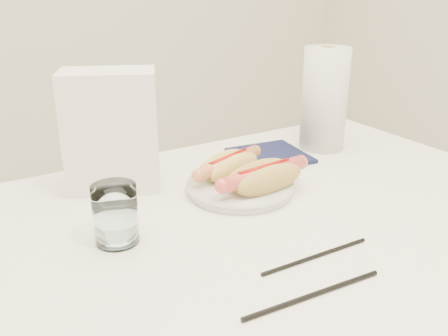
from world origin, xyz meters
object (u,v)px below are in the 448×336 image
table (252,246)px  paper_towel_roll (324,99)px  hotdog_left (228,166)px  plate (240,189)px  napkin_box (111,131)px  hotdog_right (264,177)px  water_glass (116,214)px

table → paper_towel_roll: bearing=31.6°
table → hotdog_left: hotdog_left is taller
plate → napkin_box: 0.28m
table → hotdog_right: (0.06, 0.06, 0.10)m
napkin_box → paper_towel_roll: (0.52, -0.03, 0.00)m
hotdog_left → water_glass: size_ratio=1.81×
plate → napkin_box: napkin_box is taller
hotdog_left → hotdog_right: 0.09m
table → hotdog_right: bearing=41.0°
table → napkin_box: napkin_box is taller
table → napkin_box: (-0.16, 0.26, 0.18)m
napkin_box → water_glass: bearing=-85.0°
table → water_glass: 0.26m
plate → napkin_box: size_ratio=0.86×
water_glass → napkin_box: bearing=70.5°
plate → hotdog_right: hotdog_right is taller
table → plate: size_ratio=5.84×
plate → water_glass: size_ratio=2.07×
hotdog_left → hotdog_right: (0.02, -0.09, 0.00)m
hotdog_right → water_glass: size_ratio=2.02×
paper_towel_roll → hotdog_right: bearing=-150.8°
hotdog_left → paper_towel_roll: (0.32, 0.08, 0.08)m
hotdog_left → paper_towel_roll: size_ratio=0.73×
plate → water_glass: bearing=-168.5°
hotdog_left → napkin_box: bearing=133.5°
table → water_glass: bearing=169.8°
plate → napkin_box: (-0.20, 0.16, 0.11)m
table → plate: plate is taller
hotdog_left → plate: bearing=-111.8°
table → hotdog_left: (0.04, 0.15, 0.10)m
water_glass → napkin_box: napkin_box is taller
plate → hotdog_right: size_ratio=1.03×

